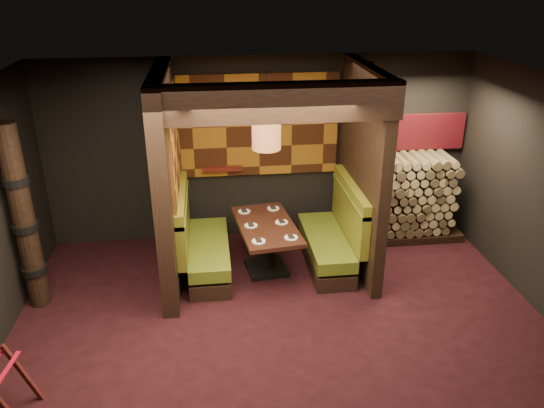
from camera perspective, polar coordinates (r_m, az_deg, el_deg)
The scene contains 18 objects.
floor at distance 6.43m, azimuth 1.45°, elevation -14.26°, with size 6.50×5.50×0.02m, color black.
ceiling at distance 5.17m, azimuth 1.78°, elevation 11.57°, with size 6.50×5.50×0.02m, color black.
wall_back at distance 8.20m, azimuth -1.24°, elevation 5.89°, with size 6.50×0.02×2.85m, color black.
partition_left at distance 7.14m, azimuth -11.18°, elevation 2.62°, with size 0.20×2.20×2.85m, color black.
partition_right at distance 7.45m, azimuth 9.61°, elevation 3.67°, with size 0.15×2.10×2.85m, color black.
header_beam at distance 5.90m, azimuth 0.47°, elevation 10.84°, with size 2.85×0.18×0.44m, color black.
tapa_back_panel at distance 8.03m, azimuth -1.41°, elevation 8.45°, with size 2.40×0.06×1.55m, color #965B17.
tapa_side_panel at distance 7.15m, azimuth -10.41°, elevation 6.35°, with size 0.04×1.85×1.45m, color #965B17.
lacquer_shelf at distance 8.14m, azimuth -5.37°, elevation 3.82°, with size 0.60×0.12×0.07m, color #571811.
booth_bench_left at distance 7.54m, azimuth -7.62°, elevation -4.50°, with size 0.68×1.60×1.14m.
booth_bench_right at distance 7.73m, azimuth 6.57°, elevation -3.69°, with size 0.68×1.60×1.14m.
dining_table at distance 7.45m, azimuth -0.60°, elevation -3.81°, with size 0.92×1.47×0.73m.
place_settings at distance 7.34m, azimuth -0.61°, elevation -2.11°, with size 0.73×1.18×0.03m.
pendant_lamp at distance 6.81m, azimuth -0.61°, elevation 7.76°, with size 0.38×0.38×1.01m.
totem_column at distance 7.08m, azimuth -25.12°, elevation -1.60°, with size 0.31×0.31×2.40m.
firewood_stack at distance 8.61m, azimuth 14.40°, elevation 0.72°, with size 1.73×0.70×1.36m.
mosaic_header at distance 8.58m, azimuth 14.30°, elevation 7.49°, with size 1.83×0.10×0.56m, color maroon.
bay_front_post at distance 7.71m, azimuth 9.73°, elevation 4.36°, with size 0.08×0.08×2.85m, color black.
Camera 1 is at (-0.77, -4.99, 3.97)m, focal length 35.00 mm.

